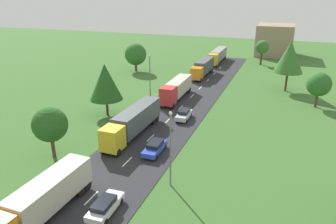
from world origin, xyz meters
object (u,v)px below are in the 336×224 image
Objects in this scene: truck_lead at (40,200)px; truck_fourth at (203,67)px; lamppost_third at (150,77)px; car_third at (155,147)px; tree_lime at (262,47)px; tree_ash at (290,57)px; truck_third at (176,88)px; truck_fifth at (218,55)px; distant_building at (275,40)px; tree_elm at (105,82)px; truck_second at (133,121)px; lamppost_second at (171,146)px; car_second at (105,206)px; tree_maple at (50,125)px; car_fourth at (184,114)px; tree_birch at (136,54)px; tree_pine at (319,84)px.

truck_fourth is at bearing 89.88° from truck_lead.
car_third is at bearing -65.03° from lamppost_third.
car_third is at bearing -97.26° from tree_lime.
tree_ash is (18.98, -6.04, 4.81)m from truck_fourth.
truck_fourth is 40.61m from car_third.
truck_fifth is (0.15, 35.78, 0.03)m from truck_third.
tree_elm is at bearing -108.76° from distant_building.
lamppost_second is (9.12, -9.94, 2.43)m from truck_second.
car_third is 37.80m from tree_ash.
car_second is 0.53× the size of tree_elm.
car_third is 19.79m from lamppost_third.
tree_ash reaches higher than tree_maple.
tree_lime is at bearing 73.61° from tree_maple.
truck_second reaches higher than truck_third.
distant_building is at bearing 82.53° from car_third.
truck_second reaches higher than car_fourth.
truck_fourth is 0.95× the size of distant_building.
tree_elm reaches higher than lamppost_second.
tree_ash reaches higher than truck_fifth.
lamppost_third reaches higher than tree_birch.
tree_elm is at bearing -72.87° from tree_birch.
car_third is at bearing -61.29° from tree_birch.
car_second is 56.41m from tree_birch.
truck_fifth reaches higher than truck_lead.
tree_pine reaches higher than truck_third.
truck_third is 6.06m from lamppost_third.
truck_fourth is 17.41m from tree_birch.
tree_pine is (24.21, -14.52, 1.95)m from truck_fourth.
tree_pine reaches higher than car_third.
truck_fourth is 46.04m from tree_maple.
tree_maple is at bearing 147.84° from car_second.
truck_third reaches higher than car_second.
truck_third is 1.49× the size of lamppost_second.
truck_second is 1.62× the size of tree_elm.
truck_lead is at bearing -106.58° from car_third.
car_third is at bearing -89.65° from car_fourth.
tree_ash is 1.51× the size of tree_lime.
car_second is at bearing -67.11° from tree_birch.
car_second is 0.35× the size of distant_building.
truck_fifth is 2.29× the size of tree_maple.
lamppost_third is (-3.77, -39.71, 2.81)m from truck_fifth.
truck_fifth is 2.17× the size of tree_lime.
lamppost_second is (8.64, -46.34, 2.44)m from truck_fourth.
truck_second is 13.71m from lamppost_second.
tree_lime is at bearing 57.06° from truck_fourth.
tree_pine is (31.11, 30.95, -0.14)m from tree_maple.
lamppost_second is at bearing -60.35° from tree_birch.
lamppost_second reaches higher than car_third.
tree_ash is (36.23, -5.18, 2.68)m from tree_birch.
tree_birch is (-25.89, 45.48, -0.31)m from lamppost_second.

